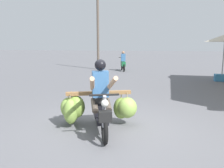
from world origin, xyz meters
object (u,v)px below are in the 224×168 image
motorbike_main_loaded (95,106)px  motorbike_distant_ahead_left (123,63)px  utility_pole (98,30)px  produce_crate (220,78)px

motorbike_main_loaded → motorbike_distant_ahead_left: (-1.54, 11.41, 0.06)m
motorbike_distant_ahead_left → utility_pole: 3.16m
produce_crate → motorbike_main_loaded: bearing=-117.9°
motorbike_distant_ahead_left → utility_pole: bearing=164.1°
produce_crate → utility_pole: (-7.77, 4.01, 2.75)m
motorbike_main_loaded → produce_crate: bearing=62.1°
motorbike_main_loaded → produce_crate: (4.22, 7.97, -0.33)m
motorbike_distant_ahead_left → utility_pole: size_ratio=0.27×
motorbike_main_loaded → produce_crate: size_ratio=3.27×
motorbike_distant_ahead_left → produce_crate: (5.76, -3.44, -0.39)m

